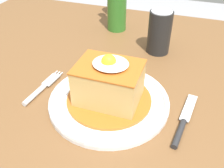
{
  "coord_description": "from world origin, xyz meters",
  "views": [
    {
      "loc": [
        0.22,
        -0.54,
        1.12
      ],
      "look_at": [
        0.07,
        -0.12,
        0.78
      ],
      "focal_mm": 40.41,
      "sensor_mm": 36.0,
      "label": 1
    }
  ],
  "objects": [
    {
      "name": "knife",
      "position": [
        0.23,
        -0.16,
        0.75
      ],
      "size": [
        0.04,
        0.17,
        0.01
      ],
      "color": "#262628",
      "rests_on": "dining_table"
    },
    {
      "name": "sandwich_meal",
      "position": [
        0.07,
        -0.14,
        0.8
      ],
      "size": [
        0.19,
        0.19,
        0.11
      ],
      "color": "#B75B1E",
      "rests_on": "main_plate"
    },
    {
      "name": "drinking_glass",
      "position": [
        -0.08,
        0.37,
        0.79
      ],
      "size": [
        0.07,
        0.07,
        0.1
      ],
      "color": "#3F2314",
      "rests_on": "dining_table"
    },
    {
      "name": "dining_table",
      "position": [
        0.0,
        0.0,
        0.63
      ],
      "size": [
        1.18,
        0.88,
        0.74
      ],
      "color": "brown",
      "rests_on": "ground_plane"
    },
    {
      "name": "beer_bottle_green",
      "position": [
        -0.04,
        0.24,
        0.84
      ],
      "size": [
        0.06,
        0.06,
        0.27
      ],
      "color": "#2D6B23",
      "rests_on": "dining_table"
    },
    {
      "name": "main_plate",
      "position": [
        0.07,
        -0.14,
        0.75
      ],
      "size": [
        0.27,
        0.27,
        0.02
      ],
      "color": "white",
      "rests_on": "dining_table"
    },
    {
      "name": "fork",
      "position": [
        -0.1,
        -0.15,
        0.75
      ],
      "size": [
        0.03,
        0.14,
        0.01
      ],
      "color": "silver",
      "rests_on": "dining_table"
    },
    {
      "name": "soda_can",
      "position": [
        0.13,
        0.13,
        0.81
      ],
      "size": [
        0.07,
        0.07,
        0.12
      ],
      "color": "black",
      "rests_on": "dining_table"
    }
  ]
}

